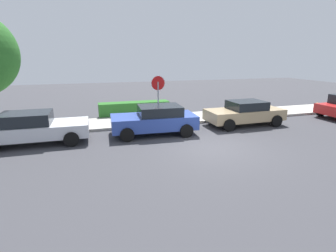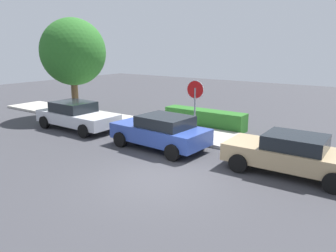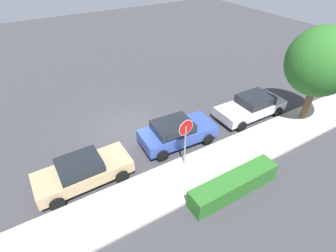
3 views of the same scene
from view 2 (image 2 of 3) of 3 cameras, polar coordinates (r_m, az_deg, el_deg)
name	(u,v)px [view 2 (image 2 of 3)]	position (r m, az deg, el deg)	size (l,w,h in m)	color
ground_plane	(157,178)	(10.79, -1.85, -8.97)	(60.00, 60.00, 0.00)	#38383D
sidewalk_curb	(226,140)	(14.95, 10.10, -2.37)	(32.00, 2.50, 0.14)	#B2ADA3
stop_sign	(195,100)	(14.38, 4.73, 4.61)	(0.81, 0.10, 2.73)	gray
parked_car_blue	(161,131)	(13.57, -1.28, -0.90)	(4.21, 2.24, 1.41)	#2D479E
parked_car_tan	(292,154)	(11.62, 20.72, -4.54)	(4.33, 2.02, 1.36)	tan
parked_car_silver	(77,115)	(17.41, -15.63, 1.80)	(4.55, 2.10, 1.40)	silver
street_tree_near_corner	(73,52)	(20.19, -16.18, 12.23)	(3.74, 3.74, 5.75)	brown
front_yard_hedge	(205,119)	(17.28, 6.38, 1.29)	(4.45, 0.91, 0.92)	#286623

